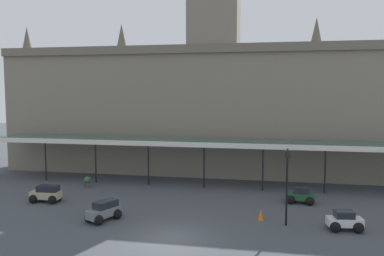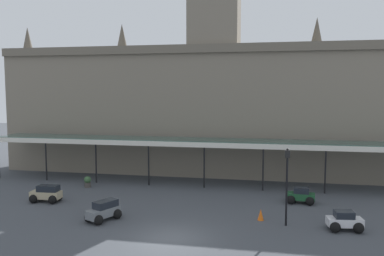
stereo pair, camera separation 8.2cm
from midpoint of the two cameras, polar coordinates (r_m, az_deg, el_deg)
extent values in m
plane|color=#41454A|center=(23.08, -3.05, -15.82)|extent=(140.00, 140.00, 0.00)
cube|color=slate|center=(39.62, 3.35, 2.51)|extent=(43.30, 5.46, 12.72)
cube|color=#685F52|center=(36.93, 2.79, 11.56)|extent=(43.30, 0.30, 0.80)
cube|color=slate|center=(40.52, 3.43, 17.86)|extent=(4.80, 4.80, 8.76)
cone|color=#5B5448|center=(47.34, -22.81, 11.86)|extent=(1.10, 1.10, 2.60)
cone|color=#5B5448|center=(42.37, -10.12, 13.01)|extent=(1.10, 1.10, 2.60)
cone|color=#5B5448|center=(39.88, 17.82, 13.32)|extent=(1.10, 1.10, 2.60)
cube|color=#38564C|center=(34.97, 2.25, -1.82)|extent=(40.02, 3.20, 0.16)
cube|color=silver|center=(33.43, 1.83, -2.50)|extent=(40.02, 0.12, 0.44)
cylinder|color=black|center=(39.11, -20.46, -4.38)|extent=(0.14, 0.14, 3.88)
cylinder|color=black|center=(36.77, -13.77, -4.79)|extent=(0.14, 0.14, 3.88)
cylinder|color=black|center=(35.00, -6.28, -5.19)|extent=(0.14, 0.14, 3.88)
cylinder|color=black|center=(33.87, 1.86, -5.51)|extent=(0.14, 0.14, 3.88)
cylinder|color=black|center=(33.46, 10.40, -5.73)|extent=(0.14, 0.14, 3.88)
cylinder|color=black|center=(33.80, 18.95, -5.83)|extent=(0.14, 0.14, 3.88)
cube|color=slate|center=(26.46, -12.74, -11.89)|extent=(1.81, 2.41, 0.55)
cube|color=#1E232B|center=(26.44, -12.42, -10.77)|extent=(1.44, 1.76, 0.45)
sphere|color=black|center=(25.73, -13.43, -12.94)|extent=(0.64, 0.64, 0.64)
sphere|color=black|center=(26.41, -14.69, -12.48)|extent=(0.64, 0.64, 0.64)
sphere|color=black|center=(26.68, -10.79, -12.21)|extent=(0.64, 0.64, 0.64)
sphere|color=black|center=(27.33, -12.07, -11.81)|extent=(0.64, 0.64, 0.64)
cube|color=silver|center=(25.84, 21.47, -12.62)|extent=(2.14, 1.11, 0.50)
cube|color=#1E232B|center=(25.69, 21.39, -11.65)|extent=(1.18, 0.92, 0.42)
sphere|color=black|center=(26.50, 22.60, -12.67)|extent=(0.64, 0.64, 0.64)
sphere|color=black|center=(25.71, 23.22, -13.25)|extent=(0.64, 0.64, 0.64)
sphere|color=black|center=(26.12, 19.71, -12.83)|extent=(0.64, 0.64, 0.64)
sphere|color=black|center=(25.31, 20.25, -13.44)|extent=(0.64, 0.64, 0.64)
cube|color=tan|center=(31.91, -20.46, -9.10)|extent=(2.29, 1.00, 0.55)
cube|color=#1E232B|center=(31.70, -20.17, -8.26)|extent=(1.58, 0.90, 0.45)
sphere|color=black|center=(31.97, -22.08, -9.55)|extent=(0.64, 0.64, 0.64)
sphere|color=black|center=(32.72, -21.27, -9.18)|extent=(0.64, 0.64, 0.64)
sphere|color=black|center=(31.22, -19.59, -9.82)|extent=(0.64, 0.64, 0.64)
sphere|color=black|center=(31.99, -18.82, -9.43)|extent=(0.64, 0.64, 0.64)
cube|color=#1E512D|center=(30.70, 15.64, -9.58)|extent=(2.13, 1.09, 0.50)
cube|color=#1E232B|center=(30.59, 15.75, -8.75)|extent=(1.18, 0.91, 0.42)
sphere|color=black|center=(30.35, 14.31, -10.11)|extent=(0.64, 0.64, 0.64)
sphere|color=black|center=(31.20, 14.39, -9.69)|extent=(0.64, 0.64, 0.64)
sphere|color=black|center=(30.33, 16.90, -10.19)|extent=(0.64, 0.64, 0.64)
sphere|color=black|center=(31.18, 16.91, -9.76)|extent=(0.64, 0.64, 0.64)
cylinder|color=black|center=(25.16, 13.73, -9.03)|extent=(0.13, 0.13, 4.30)
cube|color=black|center=(24.68, 13.85, -3.70)|extent=(0.30, 0.30, 0.44)
sphere|color=black|center=(24.64, 13.87, -3.06)|extent=(0.14, 0.14, 0.14)
cone|color=orange|center=(26.32, 10.08, -12.34)|extent=(0.40, 0.40, 0.74)
cylinder|color=#47423D|center=(35.56, -14.92, -8.01)|extent=(0.56, 0.56, 0.42)
sphere|color=#385C36|center=(35.46, -14.94, -7.31)|extent=(0.60, 0.60, 0.60)
camera|label=1|loc=(0.04, -89.92, 0.01)|focal=36.55mm
camera|label=2|loc=(0.04, 90.08, -0.01)|focal=36.55mm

